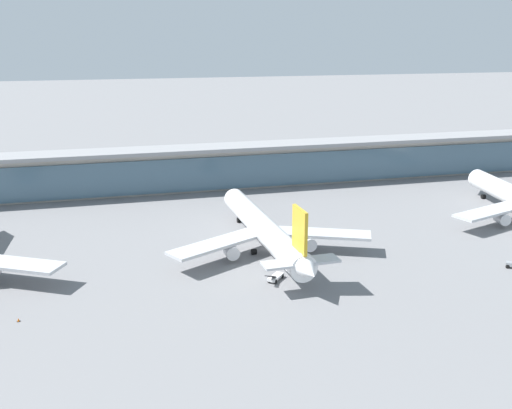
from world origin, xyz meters
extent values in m
plane|color=slate|center=(0.00, 0.00, 0.00)|extent=(1200.00, 1200.00, 0.00)
cube|color=#B7BABF|center=(-59.63, -5.84, 4.54)|extent=(25.24, 17.99, 0.71)
cylinder|color=white|center=(-1.28, 0.25, 5.56)|extent=(8.11, 55.83, 5.87)
cone|color=white|center=(-2.50, 30.39, 5.56)|extent=(5.96, 5.51, 5.75)
cone|color=white|center=(-0.07, -29.60, 6.15)|extent=(5.54, 6.66, 5.28)
cube|color=black|center=(-2.36, 27.03, 6.59)|extent=(4.49, 2.60, 0.71)
cube|color=#B7BABF|center=(-13.71, -5.37, 4.54)|extent=(25.33, 17.69, 0.71)
cube|color=#B7BABF|center=(11.56, -4.35, 4.54)|extent=(25.76, 16.09, 0.71)
cylinder|color=silver|center=(-10.65, -5.84, 2.51)|extent=(3.41, 4.38, 3.24)
cylinder|color=silver|center=(8.55, -5.06, 2.51)|extent=(3.41, 4.38, 3.24)
cube|color=gold|center=(-0.28, -24.52, 13.05)|extent=(0.99, 7.10, 9.10)
cube|color=#B7BABF|center=(-0.24, -25.53, 6.44)|extent=(16.35, 5.10, 0.51)
cylinder|color=black|center=(-4.39, -2.92, 0.71)|extent=(1.27, 1.46, 1.42)
cylinder|color=black|center=(2.08, -2.66, 0.71)|extent=(1.27, 1.46, 1.42)
cylinder|color=black|center=(-2.18, 22.48, 0.71)|extent=(1.27, 1.46, 1.42)
cone|color=white|center=(81.18, 34.66, 5.56)|extent=(6.36, 5.96, 5.75)
cube|color=black|center=(80.76, 31.33, 6.59)|extent=(4.67, 2.96, 0.71)
cube|color=#B7BABF|center=(64.23, 1.24, 4.54)|extent=(26.03, 14.29, 0.71)
cylinder|color=silver|center=(67.17, 0.27, 2.51)|extent=(3.74, 4.62, 3.24)
cylinder|color=black|center=(80.19, 26.81, 0.71)|extent=(1.38, 1.56, 1.42)
cylinder|color=black|center=(49.42, -25.99, 0.45)|extent=(0.88, 0.78, 0.90)
cylinder|color=black|center=(50.32, -24.88, 0.45)|extent=(0.88, 0.78, 0.90)
cube|color=silver|center=(-3.66, -19.02, 0.75)|extent=(4.57, 4.75, 0.60)
cube|color=black|center=(-5.30, -20.81, 1.84)|extent=(3.34, 3.52, 1.72)
cylinder|color=black|center=(-4.18, -20.82, 0.45)|extent=(0.81, 0.85, 0.90)
cylinder|color=black|center=(-5.40, -19.70, 0.45)|extent=(0.81, 0.85, 0.90)
cylinder|color=black|center=(-1.91, -18.34, 0.45)|extent=(0.81, 0.85, 0.90)
cylinder|color=black|center=(-3.13, -17.23, 0.45)|extent=(0.81, 0.85, 0.90)
cube|color=#B2ADA3|center=(0.00, 61.83, 7.00)|extent=(268.35, 8.00, 14.00)
cube|color=slate|center=(0.00, 57.53, 6.30)|extent=(262.98, 0.50, 11.20)
cube|color=gray|center=(0.00, 59.83, 14.60)|extent=(273.71, 12.80, 1.20)
cone|color=orange|center=(-55.30, -25.19, 0.35)|extent=(0.44, 0.44, 0.70)
cube|color=black|center=(-55.30, -25.19, 0.02)|extent=(0.62, 0.62, 0.04)
camera|label=1|loc=(-37.13, -130.88, 51.19)|focal=40.88mm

